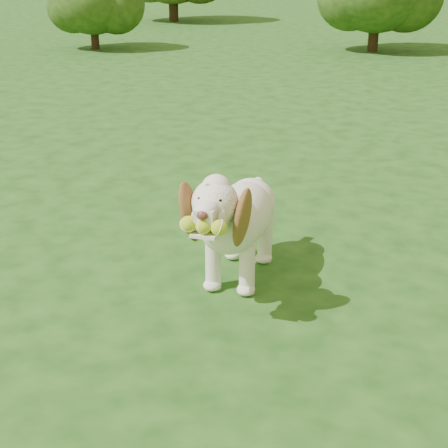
% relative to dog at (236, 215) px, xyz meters
% --- Properties ---
extents(ground, '(80.00, 80.00, 0.00)m').
position_rel_dog_xyz_m(ground, '(-0.20, 0.26, -0.37)').
color(ground, '#173F12').
rests_on(ground, ground).
extents(dog, '(0.44, 1.06, 0.69)m').
position_rel_dog_xyz_m(dog, '(0.00, 0.00, 0.00)').
color(dog, white).
rests_on(dog, ground).
extents(shrub_a, '(1.25, 1.25, 1.30)m').
position_rel_dog_xyz_m(shrub_a, '(-5.34, 6.65, 0.40)').
color(shrub_a, '#382314').
rests_on(shrub_a, ground).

